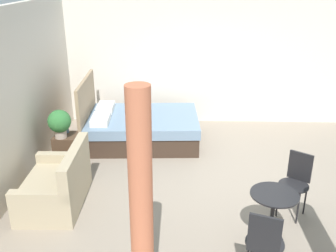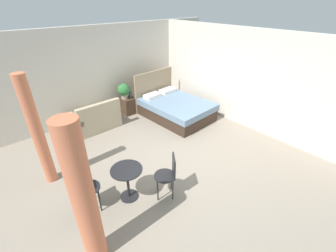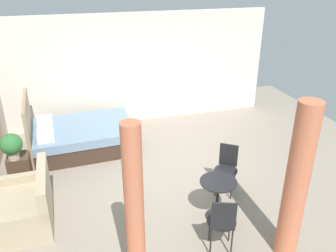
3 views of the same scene
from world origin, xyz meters
The scene contains 12 objects.
ground_plane centered at (0.00, 0.00, -0.01)m, with size 8.45×9.66×0.02m, color gray.
wall_back centered at (0.00, 3.33, 1.36)m, with size 8.45×0.12×2.73m, color silver.
wall_right centered at (2.72, 0.00, 1.36)m, with size 0.12×6.66×2.73m, color silver.
bed centered at (1.49, 1.63, 0.31)m, with size 1.69×2.25×1.29m.
couch centered at (-0.75, 2.57, 0.28)m, with size 1.29×0.84×0.87m.
nightstand centered at (0.49, 2.79, 0.27)m, with size 0.41×0.39×0.55m.
potted_plant centered at (0.39, 2.83, 0.83)m, with size 0.39×0.39×0.49m.
vase centered at (0.61, 2.80, 0.66)m, with size 0.08×0.08×0.22m.
balcony_table centered at (-1.50, -0.33, 0.47)m, with size 0.58×0.58×0.68m.
cafe_chair_near_window centered at (-2.23, -0.07, 0.56)m, with size 0.53×0.53×0.93m.
cafe_chair_near_couch centered at (-0.87, -0.78, 0.55)m, with size 0.56×0.56×0.90m.
curtain_right centered at (-2.47, 1.17, 1.15)m, with size 0.22×0.22×2.30m.
Camera 1 is at (-5.48, 0.82, 3.15)m, focal length 40.83 mm.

